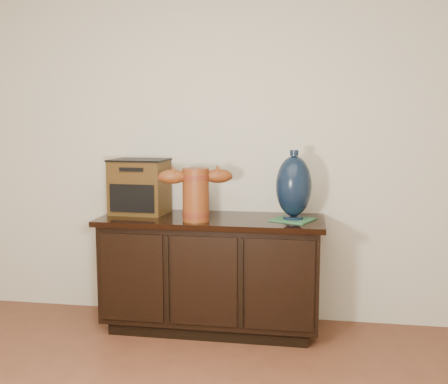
% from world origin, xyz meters
% --- Properties ---
extents(room, '(5.00, 5.00, 5.00)m').
position_xyz_m(room, '(0.00, 0.00, 1.30)').
color(room, brown).
rests_on(room, ground).
extents(sideboard, '(1.46, 0.56, 0.75)m').
position_xyz_m(sideboard, '(0.00, 2.23, 0.39)').
color(sideboard, black).
rests_on(sideboard, ground).
extents(terracotta_vessel, '(0.47, 0.22, 0.33)m').
position_xyz_m(terracotta_vessel, '(-0.07, 2.09, 0.94)').
color(terracotta_vessel, brown).
rests_on(terracotta_vessel, sideboard).
extents(tv_radio, '(0.38, 0.32, 0.37)m').
position_xyz_m(tv_radio, '(-0.51, 2.31, 0.94)').
color(tv_radio, '#442D11').
rests_on(tv_radio, sideboard).
extents(green_mat, '(0.31, 0.31, 0.01)m').
position_xyz_m(green_mat, '(0.53, 2.22, 0.76)').
color(green_mat, '#2F693E').
rests_on(green_mat, sideboard).
extents(lamp_base, '(0.29, 0.29, 0.44)m').
position_xyz_m(lamp_base, '(0.53, 2.22, 0.97)').
color(lamp_base, black).
rests_on(lamp_base, green_mat).
extents(spray_can, '(0.06, 0.06, 0.17)m').
position_xyz_m(spray_can, '(-0.11, 2.44, 0.84)').
color(spray_can, '#530E0E').
rests_on(spray_can, sideboard).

